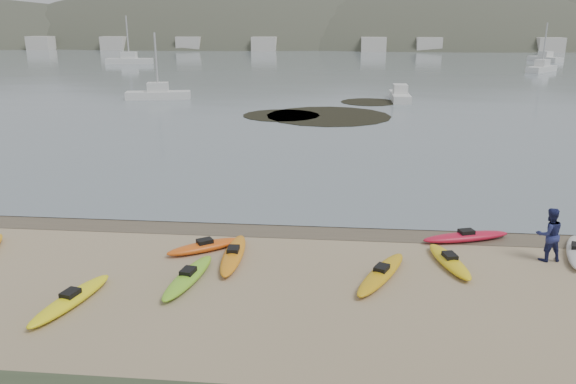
# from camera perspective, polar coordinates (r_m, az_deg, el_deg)

# --- Properties ---
(ground) EXTENTS (600.00, 600.00, 0.00)m
(ground) POSITION_cam_1_polar(r_m,az_deg,el_deg) (23.54, 0.00, -3.50)
(ground) COLOR tan
(ground) RESTS_ON ground
(wet_sand) EXTENTS (60.00, 60.00, 0.00)m
(wet_sand) POSITION_cam_1_polar(r_m,az_deg,el_deg) (23.26, -0.07, -3.74)
(wet_sand) COLOR brown
(wet_sand) RESTS_ON ground
(water) EXTENTS (1200.00, 1200.00, 0.00)m
(water) POSITION_cam_1_polar(r_m,az_deg,el_deg) (322.07, 5.38, 15.39)
(water) COLOR slate
(water) RESTS_ON ground
(kayaks) EXTENTS (23.24, 9.18, 0.34)m
(kayaks) POSITION_cam_1_polar(r_m,az_deg,el_deg) (19.86, 0.42, -6.96)
(kayaks) COLOR #FFF215
(kayaks) RESTS_ON ground
(person_east) EXTENTS (1.07, 0.90, 1.96)m
(person_east) POSITION_cam_1_polar(r_m,az_deg,el_deg) (21.99, 25.00, -3.93)
(person_east) COLOR navy
(person_east) RESTS_ON ground
(kelp_mats) EXTENTS (14.79, 18.13, 0.04)m
(kelp_mats) POSITION_cam_1_polar(r_m,az_deg,el_deg) (52.87, 3.83, 7.98)
(kelp_mats) COLOR black
(kelp_mats) RESTS_ON water
(moored_boats) EXTENTS (93.50, 73.76, 1.28)m
(moored_boats) POSITION_cam_1_polar(r_m,az_deg,el_deg) (100.80, 6.18, 12.47)
(moored_boats) COLOR silver
(moored_boats) RESTS_ON ground
(far_hills) EXTENTS (550.00, 135.00, 80.00)m
(far_hills) POSITION_cam_1_polar(r_m,az_deg,el_deg) (220.44, 15.50, 10.03)
(far_hills) COLOR #384235
(far_hills) RESTS_ON ground
(far_town) EXTENTS (199.00, 5.00, 4.00)m
(far_town) POSITION_cam_1_polar(r_m,az_deg,el_deg) (167.12, 7.12, 14.67)
(far_town) COLOR beige
(far_town) RESTS_ON ground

